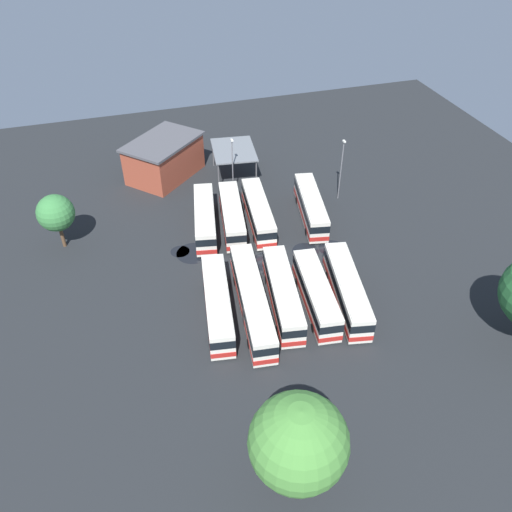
{
  "coord_description": "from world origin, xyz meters",
  "views": [
    {
      "loc": [
        -45.61,
        15.53,
        39.53
      ],
      "look_at": [
        -0.38,
        1.8,
        1.53
      ],
      "focal_mm": 36.66,
      "sensor_mm": 36.0,
      "label": 1
    }
  ],
  "objects_px": {
    "bus_row0_slot3": "(252,300)",
    "bus_row1_slot3": "(232,215)",
    "depot_building": "(164,158)",
    "bus_row0_slot4": "(218,303)",
    "maintenance_shelter": "(234,151)",
    "lamp_post_mid_lot": "(341,168)",
    "tree_west_edge": "(299,442)",
    "bus_row0_slot2": "(283,294)",
    "bus_row0_slot1": "(316,294)",
    "bus_row1_slot2": "(258,212)",
    "bus_row1_slot4": "(205,218)",
    "lamp_post_by_building": "(233,165)",
    "tree_north_edge": "(56,213)",
    "bus_row0_slot0": "(347,289)",
    "bus_row1_slot0": "(311,206)"
  },
  "relations": [
    {
      "from": "bus_row0_slot2",
      "to": "tree_north_edge",
      "type": "relative_size",
      "value": 1.81
    },
    {
      "from": "tree_west_edge",
      "to": "bus_row0_slot2",
      "type": "bearing_deg",
      "value": -16.44
    },
    {
      "from": "bus_row0_slot2",
      "to": "depot_building",
      "type": "relative_size",
      "value": 0.99
    },
    {
      "from": "bus_row1_slot4",
      "to": "lamp_post_by_building",
      "type": "bearing_deg",
      "value": -37.32
    },
    {
      "from": "bus_row0_slot2",
      "to": "bus_row1_slot4",
      "type": "bearing_deg",
      "value": 16.7
    },
    {
      "from": "bus_row0_slot4",
      "to": "tree_north_edge",
      "type": "xyz_separation_m",
      "value": [
        17.34,
        15.31,
        3.03
      ]
    },
    {
      "from": "depot_building",
      "to": "tree_west_edge",
      "type": "relative_size",
      "value": 1.32
    },
    {
      "from": "bus_row0_slot4",
      "to": "bus_row1_slot4",
      "type": "distance_m",
      "value": 15.73
    },
    {
      "from": "bus_row0_slot3",
      "to": "lamp_post_by_building",
      "type": "relative_size",
      "value": 1.86
    },
    {
      "from": "bus_row0_slot0",
      "to": "bus_row0_slot2",
      "type": "relative_size",
      "value": 1.0
    },
    {
      "from": "tree_north_edge",
      "to": "bus_row1_slot3",
      "type": "bearing_deg",
      "value": -95.82
    },
    {
      "from": "bus_row0_slot2",
      "to": "tree_west_edge",
      "type": "relative_size",
      "value": 1.3
    },
    {
      "from": "depot_building",
      "to": "bus_row0_slot0",
      "type": "bearing_deg",
      "value": -156.56
    },
    {
      "from": "maintenance_shelter",
      "to": "lamp_post_by_building",
      "type": "relative_size",
      "value": 1.03
    },
    {
      "from": "bus_row0_slot4",
      "to": "tree_north_edge",
      "type": "bearing_deg",
      "value": 41.44
    },
    {
      "from": "bus_row0_slot1",
      "to": "bus_row1_slot2",
      "type": "xyz_separation_m",
      "value": [
        16.52,
        1.35,
        0.0
      ]
    },
    {
      "from": "bus_row0_slot1",
      "to": "bus_row0_slot0",
      "type": "bearing_deg",
      "value": -95.79
    },
    {
      "from": "bus_row1_slot2",
      "to": "depot_building",
      "type": "relative_size",
      "value": 0.94
    },
    {
      "from": "lamp_post_mid_lot",
      "to": "bus_row0_slot3",
      "type": "bearing_deg",
      "value": 135.49
    },
    {
      "from": "bus_row0_slot1",
      "to": "bus_row0_slot2",
      "type": "bearing_deg",
      "value": 72.92
    },
    {
      "from": "bus_row0_slot3",
      "to": "lamp_post_by_building",
      "type": "height_order",
      "value": "lamp_post_by_building"
    },
    {
      "from": "bus_row1_slot2",
      "to": "lamp_post_by_building",
      "type": "xyz_separation_m",
      "value": [
        8.14,
        1.17,
        2.74
      ]
    },
    {
      "from": "tree_north_edge",
      "to": "tree_west_edge",
      "type": "height_order",
      "value": "tree_west_edge"
    },
    {
      "from": "bus_row1_slot4",
      "to": "depot_building",
      "type": "relative_size",
      "value": 0.93
    },
    {
      "from": "bus_row0_slot0",
      "to": "bus_row0_slot1",
      "type": "distance_m",
      "value": 3.41
    },
    {
      "from": "bus_row1_slot3",
      "to": "tree_west_edge",
      "type": "height_order",
      "value": "tree_west_edge"
    },
    {
      "from": "bus_row1_slot2",
      "to": "tree_north_edge",
      "type": "bearing_deg",
      "value": 84.32
    },
    {
      "from": "bus_row0_slot4",
      "to": "lamp_post_mid_lot",
      "type": "relative_size",
      "value": 1.46
    },
    {
      "from": "bus_row0_slot4",
      "to": "bus_row1_slot3",
      "type": "relative_size",
      "value": 1.07
    },
    {
      "from": "depot_building",
      "to": "bus_row1_slot3",
      "type": "bearing_deg",
      "value": -158.8
    },
    {
      "from": "bus_row0_slot2",
      "to": "depot_building",
      "type": "bearing_deg",
      "value": 13.36
    },
    {
      "from": "bus_row0_slot1",
      "to": "tree_west_edge",
      "type": "xyz_separation_m",
      "value": [
        -18.27,
        9.07,
        4.45
      ]
    },
    {
      "from": "bus_row1_slot4",
      "to": "bus_row0_slot3",
      "type": "bearing_deg",
      "value": -174.9
    },
    {
      "from": "bus_row0_slot3",
      "to": "depot_building",
      "type": "relative_size",
      "value": 1.18
    },
    {
      "from": "bus_row1_slot4",
      "to": "bus_row0_slot0",
      "type": "bearing_deg",
      "value": -146.47
    },
    {
      "from": "maintenance_shelter",
      "to": "tree_west_edge",
      "type": "relative_size",
      "value": 0.87
    },
    {
      "from": "bus_row0_slot0",
      "to": "bus_row0_slot4",
      "type": "bearing_deg",
      "value": 81.96
    },
    {
      "from": "bus_row0_slot4",
      "to": "maintenance_shelter",
      "type": "relative_size",
      "value": 1.48
    },
    {
      "from": "bus_row0_slot3",
      "to": "bus_row1_slot3",
      "type": "relative_size",
      "value": 1.3
    },
    {
      "from": "bus_row1_slot4",
      "to": "tree_north_edge",
      "type": "bearing_deg",
      "value": 84.26
    },
    {
      "from": "bus_row0_slot2",
      "to": "bus_row0_slot3",
      "type": "height_order",
      "value": "same"
    },
    {
      "from": "lamp_post_mid_lot",
      "to": "tree_north_edge",
      "type": "distance_m",
      "value": 36.8
    },
    {
      "from": "bus_row0_slot1",
      "to": "lamp_post_by_building",
      "type": "height_order",
      "value": "lamp_post_by_building"
    },
    {
      "from": "bus_row1_slot0",
      "to": "tree_west_edge",
      "type": "bearing_deg",
      "value": 156.65
    },
    {
      "from": "bus_row0_slot2",
      "to": "bus_row1_slot2",
      "type": "bearing_deg",
      "value": -7.45
    },
    {
      "from": "bus_row0_slot1",
      "to": "bus_row1_slot2",
      "type": "distance_m",
      "value": 16.58
    },
    {
      "from": "bus_row0_slot3",
      "to": "bus_row1_slot2",
      "type": "relative_size",
      "value": 1.25
    },
    {
      "from": "bus_row0_slot1",
      "to": "depot_building",
      "type": "xyz_separation_m",
      "value": [
        32.49,
        10.85,
        1.02
      ]
    },
    {
      "from": "bus_row1_slot3",
      "to": "maintenance_shelter",
      "type": "xyz_separation_m",
      "value": [
        12.56,
        -3.65,
        2.3
      ]
    },
    {
      "from": "bus_row0_slot1",
      "to": "bus_row1_slot3",
      "type": "bearing_deg",
      "value": 15.82
    }
  ]
}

